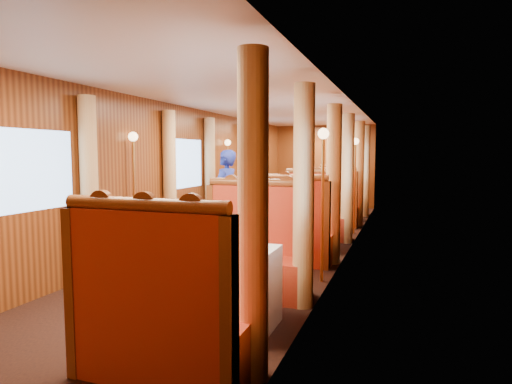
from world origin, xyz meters
The scene contains 47 objects.
floor centered at (0.00, 0.00, 0.00)m, with size 3.00×12.00×0.01m, color black, non-canonical shape.
ceiling centered at (0.00, 0.00, 2.50)m, with size 3.00×12.00×0.01m, color silver, non-canonical shape.
wall_far centered at (0.00, 6.00, 1.25)m, with size 3.00×2.50×0.01m, color brown, non-canonical shape.
wall_left centered at (-1.50, 0.00, 1.25)m, with size 12.00×2.50×0.01m, color brown, non-canonical shape.
wall_right centered at (1.50, 0.00, 1.25)m, with size 12.00×2.50×0.01m, color brown, non-canonical shape.
doorway_far centered at (0.00, 5.97, 1.00)m, with size 0.80×0.04×2.00m, color brown.
table_near centered at (0.75, -3.50, 0.38)m, with size 1.05×0.72×0.75m, color white.
banquette_near_fwd centered at (0.75, -4.51, 0.42)m, with size 1.30×0.55×1.34m.
banquette_near_aft centered at (0.75, -2.49, 0.42)m, with size 1.30×0.55×1.34m.
table_mid centered at (0.75, 0.00, 0.38)m, with size 1.05×0.72×0.75m, color white.
banquette_mid_fwd centered at (0.75, -1.01, 0.42)m, with size 1.30×0.55×1.34m.
banquette_mid_aft centered at (0.75, 1.01, 0.42)m, with size 1.30×0.55×1.34m.
table_far centered at (0.75, 3.50, 0.38)m, with size 1.05×0.72×0.75m, color white.
banquette_far_fwd centered at (0.75, 2.49, 0.42)m, with size 1.30×0.55×1.34m.
banquette_far_aft centered at (0.75, 4.51, 0.42)m, with size 1.30×0.55×1.34m.
tea_tray centered at (0.65, -3.58, 0.76)m, with size 0.34×0.26×0.01m, color silver.
teapot_left centered at (0.59, -3.63, 0.81)m, with size 0.16×0.12×0.13m, color silver, non-canonical shape.
teapot_right centered at (0.73, -3.60, 0.82)m, with size 0.17×0.13×0.14m, color silver, non-canonical shape.
teapot_back centered at (0.63, -3.41, 0.81)m, with size 0.15×0.11×0.12m, color silver, non-canonical shape.
fruit_plate centered at (1.02, -3.59, 0.77)m, with size 0.22×0.22×0.05m.
cup_inboard centered at (0.38, -3.36, 0.86)m, with size 0.08×0.08×0.26m.
cup_outboard centered at (0.46, -3.28, 0.86)m, with size 0.08×0.08×0.26m.
rose_vase_mid centered at (0.79, 0.00, 0.93)m, with size 0.06×0.06×0.36m.
rose_vase_far centered at (0.75, 3.49, 0.93)m, with size 0.06×0.06×0.36m.
window_left_near centered at (-1.49, -3.50, 1.45)m, with size 1.20×0.90×0.01m, color #80ADE4, non-canonical shape.
curtain_left_near_b centered at (-1.38, -2.72, 1.18)m, with size 0.22×0.22×2.35m, color tan.
window_right_near centered at (1.49, -3.50, 1.45)m, with size 1.20×0.90×0.01m, color #80ADE4, non-canonical shape.
curtain_right_near_a centered at (1.38, -4.28, 1.18)m, with size 0.22×0.22×2.35m, color tan.
curtain_right_near_b centered at (1.38, -2.72, 1.18)m, with size 0.22×0.22×2.35m, color tan.
window_left_mid centered at (-1.49, 0.00, 1.45)m, with size 1.20×0.90×0.01m, color #80ADE4, non-canonical shape.
curtain_left_mid_a centered at (-1.38, -0.78, 1.18)m, with size 0.22×0.22×2.35m, color tan.
curtain_left_mid_b centered at (-1.38, 0.78, 1.18)m, with size 0.22×0.22×2.35m, color tan.
window_right_mid centered at (1.49, 0.00, 1.45)m, with size 1.20×0.90×0.01m, color #80ADE4, non-canonical shape.
curtain_right_mid_a centered at (1.38, -0.78, 1.18)m, with size 0.22×0.22×2.35m, color tan.
curtain_right_mid_b centered at (1.38, 0.78, 1.18)m, with size 0.22×0.22×2.35m, color tan.
window_left_far centered at (-1.49, 3.50, 1.45)m, with size 1.20×0.90×0.01m, color #80ADE4, non-canonical shape.
curtain_left_far_a centered at (-1.38, 2.72, 1.18)m, with size 0.22×0.22×2.35m, color tan.
curtain_left_far_b centered at (-1.38, 4.28, 1.18)m, with size 0.22×0.22×2.35m, color tan.
window_right_far centered at (1.49, 3.50, 1.45)m, with size 1.20×0.90×0.01m, color #80ADE4, non-canonical shape.
curtain_right_far_a centered at (1.38, 2.72, 1.18)m, with size 0.22×0.22×2.35m, color tan.
curtain_right_far_b centered at (1.38, 4.28, 1.18)m, with size 0.22×0.22×2.35m, color tan.
sconce_left_fore centered at (-1.40, -1.75, 1.38)m, with size 0.14×0.14×1.95m.
sconce_right_fore centered at (1.40, -1.75, 1.38)m, with size 0.14×0.14×1.95m.
sconce_left_aft centered at (-1.40, 1.75, 1.38)m, with size 0.14×0.14×1.95m.
sconce_right_aft centered at (1.40, 1.75, 1.38)m, with size 0.14×0.14×1.95m.
steward centered at (-0.77, 0.17, 0.85)m, with size 0.62×0.41×1.70m, color navy.
passenger centered at (0.75, 0.74, 0.74)m, with size 0.40×0.44×0.76m.
Camera 1 is at (2.39, -7.08, 1.63)m, focal length 30.00 mm.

